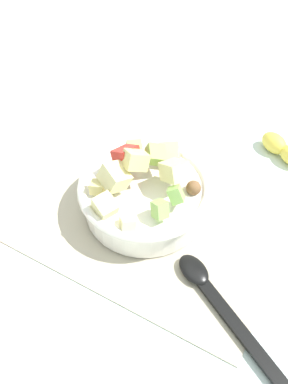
{
  "coord_description": "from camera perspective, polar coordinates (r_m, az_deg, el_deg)",
  "views": [
    {
      "loc": [
        0.21,
        -0.38,
        0.54
      ],
      "look_at": [
        0.01,
        -0.0,
        0.05
      ],
      "focal_mm": 37.77,
      "sensor_mm": 36.0,
      "label": 1
    }
  ],
  "objects": [
    {
      "name": "salad_bowl",
      "position": [
        0.65,
        -0.0,
        -0.24
      ],
      "size": [
        0.22,
        0.22,
        0.13
      ],
      "color": "white",
      "rests_on": "placemat"
    },
    {
      "name": "serving_spoon",
      "position": [
        0.6,
        9.89,
        -14.36
      ],
      "size": [
        0.21,
        0.14,
        0.01
      ],
      "color": "black",
      "rests_on": "placemat"
    },
    {
      "name": "ground_plane",
      "position": [
        0.69,
        -0.46,
        -2.28
      ],
      "size": [
        2.4,
        2.4,
        0.0
      ],
      "primitive_type": "plane",
      "color": "silver"
    },
    {
      "name": "placemat",
      "position": [
        0.69,
        -0.46,
        -2.13
      ],
      "size": [
        0.47,
        0.34,
        0.01
      ],
      "primitive_type": "cube",
      "color": "#BCB299",
      "rests_on": "ground_plane"
    }
  ]
}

